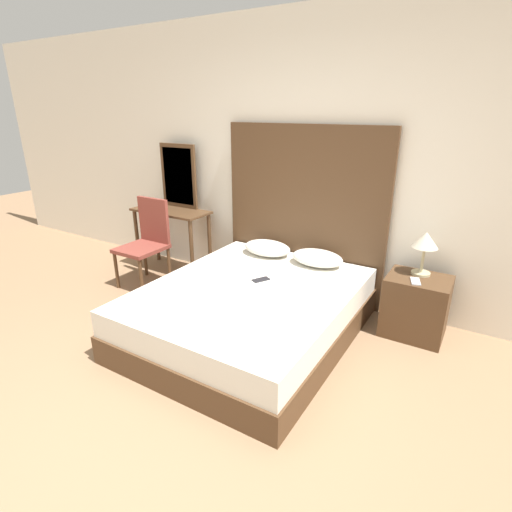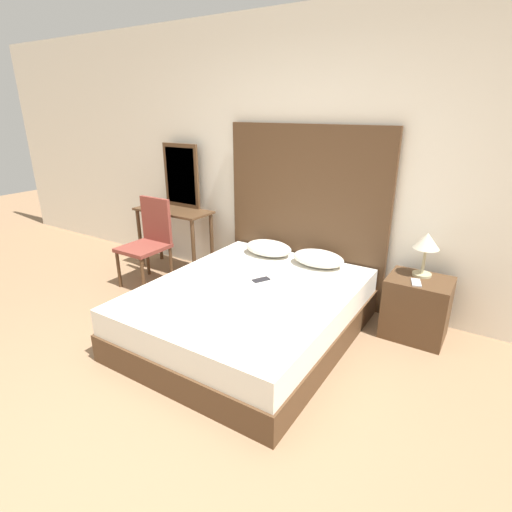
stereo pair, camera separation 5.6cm
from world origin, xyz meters
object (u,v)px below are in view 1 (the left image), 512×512
phone_on_bed (261,280)px  vanity_desk (172,223)px  nightstand (415,306)px  chair (147,238)px  bed (250,312)px  phone_on_nightstand (415,281)px  table_lamp (425,243)px

phone_on_bed → vanity_desk: vanity_desk is taller
phone_on_bed → vanity_desk: 1.67m
nightstand → chair: 2.78m
bed → phone_on_bed: (-0.00, 0.18, 0.23)m
chair → nightstand: bearing=7.9°
phone_on_bed → phone_on_nightstand: (1.18, 0.46, 0.08)m
nightstand → vanity_desk: bearing=179.6°
bed → chair: 1.62m
chair → phone_on_bed: bearing=-6.7°
bed → chair: bearing=166.9°
phone_on_bed → phone_on_nightstand: 1.27m
phone_on_bed → chair: size_ratio=0.18×
table_lamp → phone_on_nightstand: table_lamp is taller
phone_on_nightstand → vanity_desk: size_ratio=0.18×
bed → phone_on_bed: phone_on_bed is taller
vanity_desk → chair: (0.01, -0.40, -0.08)m
phone_on_nightstand → chair: 2.74m
nightstand → phone_on_nightstand: size_ratio=3.21×
bed → table_lamp: 1.56m
bed → vanity_desk: size_ratio=2.12×
phone_on_nightstand → chair: (-2.73, -0.28, -0.02)m
vanity_desk → chair: 0.41m
phone_on_bed → chair: 1.56m
phone_on_nightstand → nightstand: bearing=81.4°
phone_on_bed → chair: chair is taller
bed → table_lamp: (1.18, 0.83, 0.59)m
bed → vanity_desk: 1.77m
phone_on_bed → vanity_desk: size_ratio=0.18×
phone_on_bed → chair: (-1.55, 0.18, 0.07)m
nightstand → phone_on_nightstand: bearing=-98.6°
table_lamp → chair: 2.79m
bed → table_lamp: bearing=35.0°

